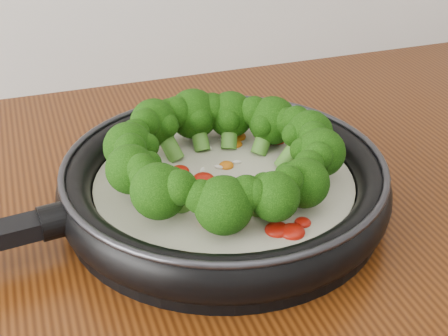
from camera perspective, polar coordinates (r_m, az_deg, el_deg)
name	(u,v)px	position (r m, az deg, el deg)	size (l,w,h in m)	color
skillet	(221,177)	(0.66, -0.25, -0.79)	(0.56, 0.39, 0.10)	black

